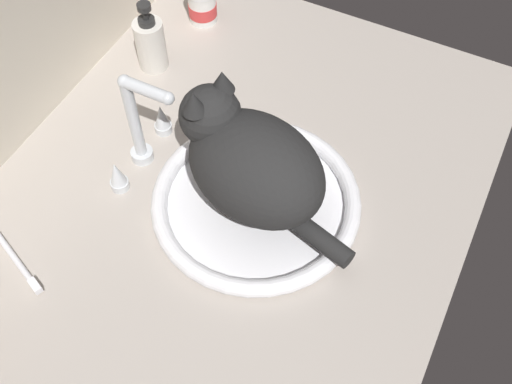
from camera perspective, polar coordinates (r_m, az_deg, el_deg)
The scene contains 8 objects.
countertop at distance 106.39cm, azimuth -3.05°, elevation -1.98°, with size 112.17×79.02×3.00cm, color #ADA399.
backsplash_wall at distance 112.70cm, azimuth -22.30°, elevation 10.84°, with size 112.17×2.40×37.41cm, color beige.
sink_basin at distance 104.28cm, azimuth 0.00°, elevation -0.85°, with size 35.53×35.53×2.84cm.
faucet at distance 106.76cm, azimuth -10.67°, elevation 5.59°, with size 17.53×10.89×20.32cm.
cat at distance 96.88cm, azimuth -0.75°, elevation 2.98°, with size 23.71×33.94×19.97cm.
soap_pump_bottle at distance 125.04cm, azimuth -9.70°, elevation 13.37°, with size 5.83×5.83×14.94cm.
pill_bottle at distance 135.32cm, azimuth -4.98°, elevation 16.87°, with size 6.08×6.08×8.77cm.
toothbrush at distance 106.92cm, azimuth -21.47°, elevation -5.52°, with size 7.88×17.10×1.70cm.
Camera 1 is at (-48.56, -30.81, 91.00)cm, focal length 43.38 mm.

